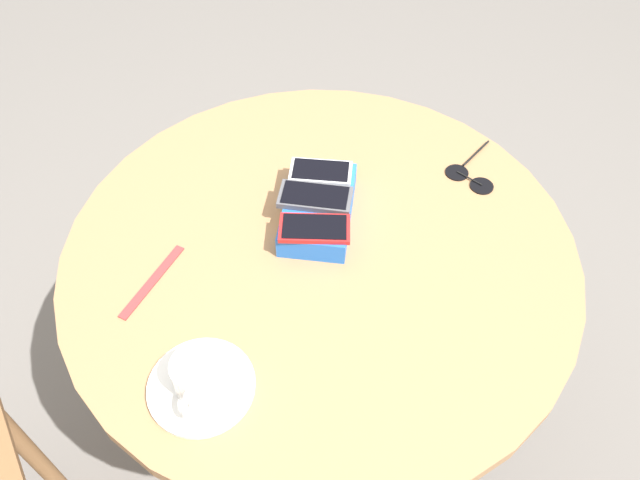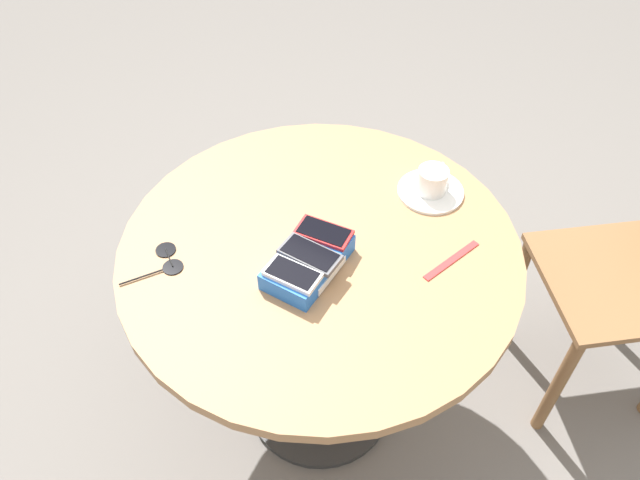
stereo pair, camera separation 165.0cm
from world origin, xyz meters
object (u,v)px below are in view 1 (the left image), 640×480
saucer (201,386)px  coffee_cup (197,376)px  round_table (320,289)px  phone_white (321,172)px  lanyard_strap (152,281)px  phone_box (318,209)px  phone_gray (315,197)px  sunglasses (470,176)px  phone_red (315,228)px

saucer → coffee_cup: size_ratio=1.59×
round_table → phone_white: (-0.14, -0.02, 0.18)m
saucer → lanyard_strap: bearing=-142.9°
round_table → phone_box: (-0.07, -0.01, 0.15)m
phone_box → phone_gray: (-0.00, -0.01, 0.03)m
phone_white → coffee_cup: 0.46m
lanyard_strap → sunglasses: size_ratio=1.09×
phone_gray → sunglasses: size_ratio=0.85×
phone_gray → phone_red: (0.07, 0.01, -0.00)m
coffee_cup → sunglasses: size_ratio=0.66×
round_table → coffee_cup: 0.37m
phone_box → phone_red: (0.07, 0.00, 0.03)m
phone_white → phone_red: bearing=3.8°
round_table → phone_box: 0.17m
phone_red → coffee_cup: bearing=-23.1°
phone_box → saucer: (0.37, -0.12, -0.02)m
saucer → phone_red: bearing=156.8°
lanyard_strap → phone_box: bearing=126.1°
saucer → sunglasses: (-0.52, 0.41, -0.00)m
phone_gray → phone_red: 0.07m
phone_red → saucer: 0.33m
phone_white → round_table: bearing=7.7°
phone_white → saucer: size_ratio=0.72×
round_table → phone_box: size_ratio=4.39×
sunglasses → phone_box: bearing=-62.3°
phone_white → phone_gray: (0.07, -0.00, 0.00)m
phone_white → coffee_cup: size_ratio=1.15×
phone_white → saucer: bearing=-15.3°
phone_gray → phone_box: bearing=82.5°
saucer → sunglasses: saucer is taller
saucer → sunglasses: bearing=141.9°
coffee_cup → phone_gray: bearing=162.4°
lanyard_strap → sunglasses: bearing=121.9°
phone_white → sunglasses: size_ratio=0.76×
round_table → lanyard_strap: lanyard_strap is taller
phone_white → lanyard_strap: (0.26, -0.26, -0.05)m
round_table → lanyard_strap: bearing=-66.8°
round_table → saucer: 0.36m
phone_white → phone_box: bearing=4.1°
sunglasses → phone_white: bearing=-74.1°
phone_white → saucer: phone_white is taller
saucer → lanyard_strap: size_ratio=0.97×
lanyard_strap → round_table: bearing=113.2°
phone_white → coffee_cup: bearing=-15.2°
phone_red → sunglasses: size_ratio=0.83×
phone_white → sunglasses: bearing=105.9°
phone_gray → sunglasses: (-0.15, 0.29, -0.05)m
phone_red → lanyard_strap: size_ratio=0.77×
phone_box → phone_red: phone_red is taller
phone_gray → saucer: 0.39m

